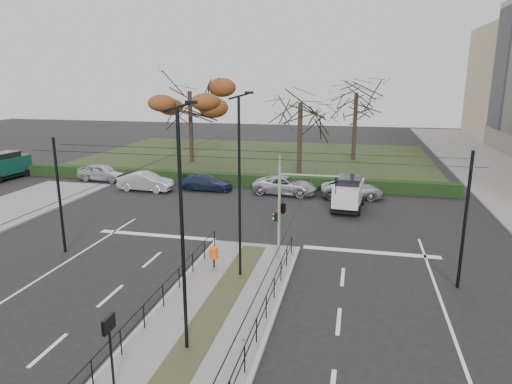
# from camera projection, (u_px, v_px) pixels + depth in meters

# --- Properties ---
(ground) EXTENTS (140.00, 140.00, 0.00)m
(ground) POSITION_uv_depth(u_px,v_px,m) (232.00, 286.00, 19.93)
(ground) COLOR black
(ground) RESTS_ON ground
(median_island) EXTENTS (4.40, 15.00, 0.14)m
(median_island) POSITION_uv_depth(u_px,v_px,m) (214.00, 312.00, 17.54)
(median_island) COLOR slate
(median_island) RESTS_ON ground
(park) EXTENTS (38.00, 26.00, 0.10)m
(park) POSITION_uv_depth(u_px,v_px,m) (257.00, 158.00, 51.47)
(park) COLOR #243118
(park) RESTS_ON ground
(hedge) EXTENTS (38.00, 1.00, 1.00)m
(hedge) POSITION_uv_depth(u_px,v_px,m) (222.00, 179.00, 38.68)
(hedge) COLOR black
(hedge) RESTS_ON ground
(median_railing) EXTENTS (4.14, 13.24, 0.92)m
(median_railing) POSITION_uv_depth(u_px,v_px,m) (213.00, 292.00, 17.23)
(median_railing) COLOR black
(median_railing) RESTS_ON median_island
(catenary) EXTENTS (20.00, 34.00, 6.00)m
(catenary) POSITION_uv_depth(u_px,v_px,m) (240.00, 201.00, 20.62)
(catenary) COLOR black
(catenary) RESTS_ON ground
(traffic_light) EXTENTS (3.14, 1.80, 4.61)m
(traffic_light) POSITION_uv_depth(u_px,v_px,m) (285.00, 206.00, 21.96)
(traffic_light) COLOR gray
(traffic_light) RESTS_ON median_island
(litter_bin) EXTENTS (0.38, 0.38, 0.98)m
(litter_bin) POSITION_uv_depth(u_px,v_px,m) (214.00, 253.00, 21.38)
(litter_bin) COLOR black
(litter_bin) RESTS_ON median_island
(info_panel) EXTENTS (0.13, 0.58, 2.24)m
(info_panel) POSITION_uv_depth(u_px,v_px,m) (109.00, 332.00, 12.81)
(info_panel) COLOR black
(info_panel) RESTS_ON median_island
(streetlamp_median_near) EXTENTS (0.67, 0.14, 8.07)m
(streetlamp_median_near) POSITION_uv_depth(u_px,v_px,m) (183.00, 230.00, 14.14)
(streetlamp_median_near) COLOR black
(streetlamp_median_near) RESTS_ON median_island
(streetlamp_median_far) EXTENTS (0.68, 0.14, 8.16)m
(streetlamp_median_far) POSITION_uv_depth(u_px,v_px,m) (240.00, 186.00, 19.70)
(streetlamp_median_far) COLOR black
(streetlamp_median_far) RESTS_ON median_island
(parked_car_first) EXTENTS (4.48, 2.02, 1.49)m
(parked_car_first) POSITION_uv_depth(u_px,v_px,m) (102.00, 172.00, 40.08)
(parked_car_first) COLOR #B3B5BC
(parked_car_first) RESTS_ON ground
(parked_car_second) EXTENTS (4.52, 1.78, 1.46)m
(parked_car_second) POSITION_uv_depth(u_px,v_px,m) (146.00, 182.00, 36.54)
(parked_car_second) COLOR #B3B5BC
(parked_car_second) RESTS_ON ground
(parked_car_third) EXTENTS (4.29, 1.78, 1.24)m
(parked_car_third) POSITION_uv_depth(u_px,v_px,m) (206.00, 182.00, 36.77)
(parked_car_third) COLOR #1C2742
(parked_car_third) RESTS_ON ground
(parked_car_fourth) EXTENTS (5.15, 2.71, 1.38)m
(parked_car_fourth) POSITION_uv_depth(u_px,v_px,m) (285.00, 185.00, 35.49)
(parked_car_fourth) COLOR #B3B5BC
(parked_car_fourth) RESTS_ON ground
(white_van) EXTENTS (2.24, 4.33, 2.28)m
(white_van) POSITION_uv_depth(u_px,v_px,m) (348.00, 192.00, 31.30)
(white_van) COLOR silver
(white_van) RESTS_ON ground
(green_van) EXTENTS (2.29, 4.92, 2.42)m
(green_van) POSITION_uv_depth(u_px,v_px,m) (4.00, 165.00, 40.51)
(green_van) COLOR #0D392F
(green_van) RESTS_ON ground
(rust_tree) EXTENTS (9.12, 9.12, 9.71)m
(rust_tree) POSITION_uv_depth(u_px,v_px,m) (190.00, 91.00, 47.06)
(rust_tree) COLOR black
(rust_tree) RESTS_ON park
(bare_tree_center) EXTENTS (6.32, 6.32, 9.54)m
(bare_tree_center) POSITION_uv_depth(u_px,v_px,m) (356.00, 98.00, 48.51)
(bare_tree_center) COLOR black
(bare_tree_center) RESTS_ON park
(bare_tree_near) EXTENTS (6.55, 6.55, 8.71)m
(bare_tree_near) POSITION_uv_depth(u_px,v_px,m) (301.00, 108.00, 41.46)
(bare_tree_near) COLOR black
(bare_tree_near) RESTS_ON park
(parked_car_fifth) EXTENTS (4.78, 2.47, 1.29)m
(parked_car_fifth) POSITION_uv_depth(u_px,v_px,m) (352.00, 189.00, 34.43)
(parked_car_fifth) COLOR #B3B5BC
(parked_car_fifth) RESTS_ON ground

